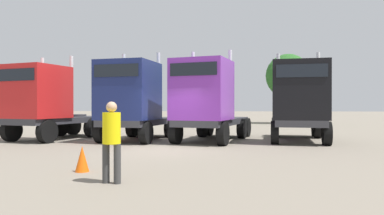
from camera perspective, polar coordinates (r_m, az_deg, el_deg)
name	(u,v)px	position (r m, az deg, el deg)	size (l,w,h in m)	color
ground	(162,150)	(14.09, -4.68, -6.74)	(200.00, 200.00, 0.00)	gray
semi_truck_red	(45,102)	(19.40, -22.09, 0.84)	(3.91, 6.11, 4.25)	#333338
semi_truck_navy	(133,100)	(17.68, -9.28, 1.17)	(3.35, 6.03, 4.39)	#333338
semi_truck_purple	(206,100)	(16.98, 2.28, 1.13)	(3.91, 6.51, 4.40)	#333338
semi_truck_black	(299,101)	(17.74, 16.49, 1.04)	(3.21, 6.21, 4.33)	#333338
visitor_in_hivis	(112,136)	(8.24, -12.55, -4.37)	(0.46, 0.46, 1.81)	#393939
traffic_cone_near	(82,159)	(9.94, -16.91, -7.75)	(0.36, 0.36, 0.67)	#F2590C
oak_far_left	(124,86)	(35.88, -10.66, 3.35)	(3.42, 3.42, 5.38)	#4C3823
oak_far_centre	(208,83)	(35.07, 2.53, 3.88)	(3.36, 3.36, 5.63)	#4C3823
oak_far_right	(288,76)	(36.31, 14.86, 4.81)	(4.25, 4.25, 6.74)	#4C3823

